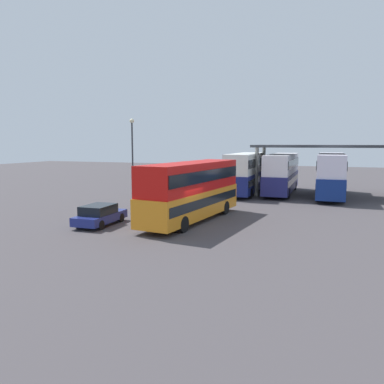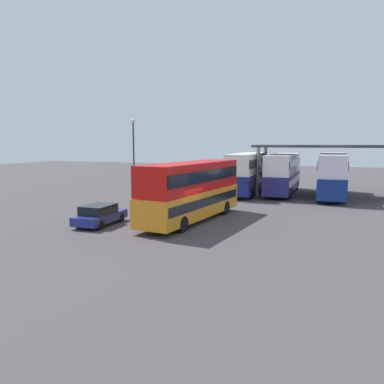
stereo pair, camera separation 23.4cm
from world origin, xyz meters
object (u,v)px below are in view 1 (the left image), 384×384
Objects in this scene: parked_hatchback at (100,215)px; double_decker_far_right at (331,173)px; double_decker_main at (192,189)px; double_decker_mid_row at (282,172)px; double_decker_near_canopy at (246,172)px; lamppost_tall at (132,148)px.

double_decker_far_right reaches higher than parked_hatchback.
double_decker_main is 0.97× the size of double_decker_mid_row.
double_decker_near_canopy is 3.86m from double_decker_mid_row.
lamppost_tall is at bearing 52.71° from double_decker_main.
parked_hatchback is at bearing -70.06° from lamppost_tall.
parked_hatchback is at bearing 130.22° from double_decker_main.
double_decker_near_canopy is (5.59, 18.43, 1.65)m from parked_hatchback.
double_decker_mid_row reaches higher than parked_hatchback.
lamppost_tall is (-4.71, 12.99, 4.19)m from parked_hatchback.
lamppost_tall reaches higher than double_decker_mid_row.
double_decker_main reaches higher than parked_hatchback.
double_decker_main is 1.42× the size of lamppost_tall.
parked_hatchback is 0.54× the size of lamppost_tall.
parked_hatchback is at bearing 155.50° from double_decker_mid_row.
double_decker_far_right reaches higher than double_decker_mid_row.
double_decker_near_canopy is (0.43, 15.03, 0.12)m from double_decker_main.
double_decker_mid_row reaches higher than double_decker_main.
parked_hatchback is 0.40× the size of double_decker_near_canopy.
parked_hatchback is 0.37× the size of double_decker_mid_row.
lamppost_tall reaches higher than double_decker_near_canopy.
double_decker_mid_row is at bearing 79.04° from double_decker_far_right.
lamppost_tall is at bearing 18.48° from parked_hatchback.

